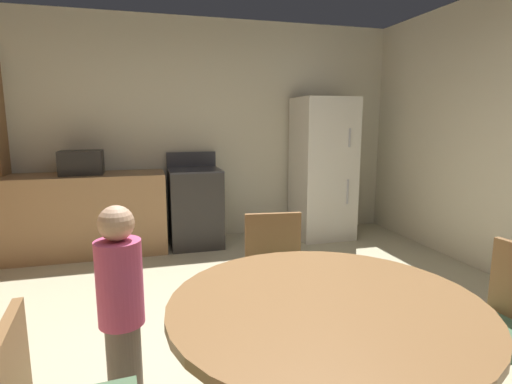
# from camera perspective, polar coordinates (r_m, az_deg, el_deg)

# --- Properties ---
(ground_plane) EXTENTS (14.00, 14.00, 0.00)m
(ground_plane) POSITION_cam_1_polar(r_m,az_deg,el_deg) (2.72, -0.14, -22.99)
(ground_plane) COLOR beige
(wall_back) EXTENTS (5.54, 0.12, 2.70)m
(wall_back) POSITION_cam_1_polar(r_m,az_deg,el_deg) (5.19, -9.00, 8.43)
(wall_back) COLOR beige
(wall_back) RESTS_ON ground
(kitchen_counter) EXTENTS (2.09, 0.60, 0.90)m
(kitchen_counter) POSITION_cam_1_polar(r_m,az_deg,el_deg) (4.93, -24.81, -3.01)
(kitchen_counter) COLOR #9E754C
(kitchen_counter) RESTS_ON ground
(oven_range) EXTENTS (0.60, 0.60, 1.10)m
(oven_range) POSITION_cam_1_polar(r_m,az_deg,el_deg) (4.90, -8.52, -2.06)
(oven_range) COLOR #2D2B28
(oven_range) RESTS_ON ground
(refrigerator) EXTENTS (0.68, 0.68, 1.76)m
(refrigerator) POSITION_cam_1_polar(r_m,az_deg,el_deg) (5.23, 9.32, 3.26)
(refrigerator) COLOR silver
(refrigerator) RESTS_ON ground
(microwave) EXTENTS (0.44, 0.32, 0.26)m
(microwave) POSITION_cam_1_polar(r_m,az_deg,el_deg) (4.82, -23.26, 3.81)
(microwave) COLOR black
(microwave) RESTS_ON kitchen_counter
(dining_table) EXTENTS (1.28, 1.28, 0.76)m
(dining_table) POSITION_cam_1_polar(r_m,az_deg,el_deg) (1.79, 9.68, -19.25)
(dining_table) COLOR olive
(dining_table) RESTS_ON ground
(chair_north) EXTENTS (0.45, 0.45, 0.87)m
(chair_north) POSITION_cam_1_polar(r_m,az_deg,el_deg) (2.72, 2.83, -11.11)
(chair_north) COLOR olive
(chair_north) RESTS_ON ground
(chair_east) EXTENTS (0.42, 0.42, 0.87)m
(chair_east) POSITION_cam_1_polar(r_m,az_deg,el_deg) (2.45, 31.57, -15.16)
(chair_east) COLOR olive
(chair_east) RESTS_ON ground
(person_child) EXTENTS (0.31, 0.31, 1.09)m
(person_child) POSITION_cam_1_polar(r_m,az_deg,el_deg) (2.16, -18.37, -15.19)
(person_child) COLOR #665B51
(person_child) RESTS_ON ground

